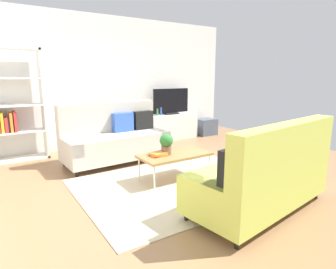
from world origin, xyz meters
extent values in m
plane|color=#936B47|center=(0.00, 0.00, 0.00)|extent=(7.68, 7.68, 0.00)
cube|color=white|center=(0.00, 2.80, 1.45)|extent=(6.40, 0.12, 2.90)
cube|color=beige|center=(-0.10, -0.22, 0.01)|extent=(2.90, 2.20, 0.01)
cube|color=#B2ADA3|center=(-0.45, 1.33, 0.32)|extent=(1.94, 0.94, 0.44)
cube|color=#B2ADA3|center=(-0.46, 1.65, 0.82)|extent=(1.91, 0.30, 0.56)
cube|color=#B2ADA3|center=(0.40, 1.37, 0.43)|extent=(0.24, 0.85, 0.22)
cube|color=#B2ADA3|center=(-1.30, 1.28, 0.43)|extent=(0.24, 0.85, 0.22)
cylinder|color=black|center=(0.44, 1.04, 0.05)|extent=(0.05, 0.05, 0.10)
cylinder|color=black|center=(-1.30, 0.94, 0.05)|extent=(0.05, 0.05, 0.10)
cylinder|color=black|center=(0.40, 1.71, 0.05)|extent=(0.05, 0.05, 0.10)
cylinder|color=black|center=(-1.33, 1.62, 0.05)|extent=(0.05, 0.05, 0.10)
cube|color=black|center=(0.21, 1.50, 0.72)|extent=(0.41, 0.16, 0.36)
cube|color=#3359B2|center=(-0.23, 1.48, 0.72)|extent=(0.41, 0.16, 0.36)
cube|color=#C1CC51|center=(0.25, -1.37, 0.32)|extent=(2.00, 1.09, 0.44)
cube|color=#C1CC51|center=(0.30, -1.69, 0.82)|extent=(1.91, 0.46, 0.56)
cube|color=#C1CC51|center=(-0.59, -1.49, 0.43)|extent=(0.31, 0.86, 0.22)
cube|color=#C1CC51|center=(1.10, -1.26, 0.43)|extent=(0.31, 0.86, 0.22)
cylinder|color=black|center=(-0.65, -1.15, 0.05)|extent=(0.05, 0.05, 0.10)
cylinder|color=black|center=(1.07, -0.92, 0.05)|extent=(0.05, 0.05, 0.10)
cylinder|color=black|center=(-0.56, -1.83, 0.05)|extent=(0.05, 0.05, 0.10)
cylinder|color=black|center=(1.16, -1.59, 0.05)|extent=(0.05, 0.05, 0.10)
cube|color=black|center=(-0.39, -1.60, 0.72)|extent=(0.42, 0.19, 0.36)
cube|color=white|center=(0.05, -1.54, 0.72)|extent=(0.42, 0.19, 0.36)
cube|color=#9E7042|center=(-0.05, -0.02, 0.40)|extent=(1.10, 0.56, 0.04)
cylinder|color=silver|center=(-0.55, 0.21, 0.19)|extent=(0.02, 0.02, 0.38)
cylinder|color=silver|center=(0.45, 0.21, 0.19)|extent=(0.02, 0.02, 0.38)
cylinder|color=silver|center=(-0.55, -0.25, 0.19)|extent=(0.02, 0.02, 0.38)
cylinder|color=silver|center=(0.45, -0.25, 0.19)|extent=(0.02, 0.02, 0.38)
cube|color=silver|center=(1.50, 2.46, 0.32)|extent=(1.40, 0.44, 0.64)
cube|color=black|center=(1.50, 2.44, 0.66)|extent=(0.36, 0.20, 0.04)
cube|color=black|center=(1.50, 2.44, 0.98)|extent=(1.00, 0.05, 0.60)
cube|color=white|center=(-1.47, 2.48, 1.05)|extent=(0.04, 0.36, 2.10)
cube|color=white|center=(-2.00, 2.48, 2.08)|extent=(1.10, 0.36, 0.04)
cube|color=white|center=(-2.00, 2.48, 0.02)|extent=(1.10, 0.36, 0.04)
cube|color=white|center=(-2.00, 2.48, 0.55)|extent=(1.02, 0.36, 0.03)
cube|color=white|center=(-2.00, 2.48, 1.05)|extent=(1.02, 0.36, 0.03)
cube|color=white|center=(-2.00, 2.48, 1.55)|extent=(1.02, 0.36, 0.03)
cube|color=gold|center=(-2.20, 2.48, 0.75)|extent=(0.05, 0.29, 0.37)
cube|color=red|center=(-2.14, 2.48, 0.71)|extent=(0.05, 0.29, 0.28)
cube|color=orange|center=(-2.05, 2.48, 0.75)|extent=(0.05, 0.29, 0.36)
cube|color=red|center=(-1.99, 2.48, 0.75)|extent=(0.05, 0.29, 0.38)
cube|color=#4C5666|center=(2.60, 2.36, 0.22)|extent=(0.52, 0.40, 0.44)
cylinder|color=brown|center=(-0.17, 0.02, 0.49)|extent=(0.15, 0.15, 0.14)
sphere|color=#2D7233|center=(-0.17, 0.02, 0.64)|extent=(0.20, 0.20, 0.20)
cube|color=orange|center=(-0.31, 0.02, 0.43)|extent=(0.26, 0.21, 0.03)
cube|color=orange|center=(-0.31, 0.02, 0.46)|extent=(0.26, 0.21, 0.03)
cylinder|color=#4C72B2|center=(0.92, 2.51, 0.74)|extent=(0.11, 0.11, 0.20)
cylinder|color=#3F8C4C|center=(1.09, 2.42, 0.72)|extent=(0.05, 0.05, 0.17)
cylinder|color=#3359B2|center=(1.19, 2.42, 0.74)|extent=(0.05, 0.05, 0.19)
camera|label=1|loc=(-2.41, -3.49, 1.60)|focal=30.29mm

